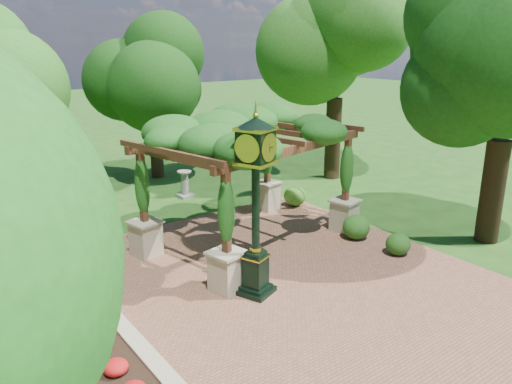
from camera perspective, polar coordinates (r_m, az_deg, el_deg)
ground at (r=12.92m, az=6.78°, el=-12.01°), size 120.00×120.00×0.00m
brick_plaza at (r=13.56m, az=3.85°, el=-10.35°), size 10.00×12.00×0.04m
border_wall at (r=11.02m, az=-13.68°, el=-16.78°), size 0.35×5.00×0.40m
flower_bed at (r=10.79m, az=-18.28°, el=-18.12°), size 1.50×5.00×0.36m
pedestal_clock at (r=11.98m, az=-0.02°, el=0.07°), size 1.17×1.17×4.60m
pergola at (r=15.14m, az=-0.59°, el=6.13°), size 7.29×5.40×4.14m
sundial at (r=20.82m, az=-8.13°, el=0.74°), size 0.66×0.66×1.10m
shrub_front at (r=15.64m, az=15.94°, el=-5.74°), size 0.87×0.87×0.67m
shrub_mid at (r=16.51m, az=11.39°, el=-3.94°), size 1.07×1.07×0.79m
shrub_back at (r=19.44m, az=4.46°, el=-0.46°), size 1.14×1.14×0.78m
tree_north at (r=23.49m, az=-11.82°, el=13.23°), size 3.73×3.73×7.07m
tree_east_far at (r=23.10m, az=9.34°, el=17.65°), size 4.64×4.64×9.61m
tree_east_near at (r=16.83m, az=27.24°, el=13.83°), size 4.40×4.40×8.52m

